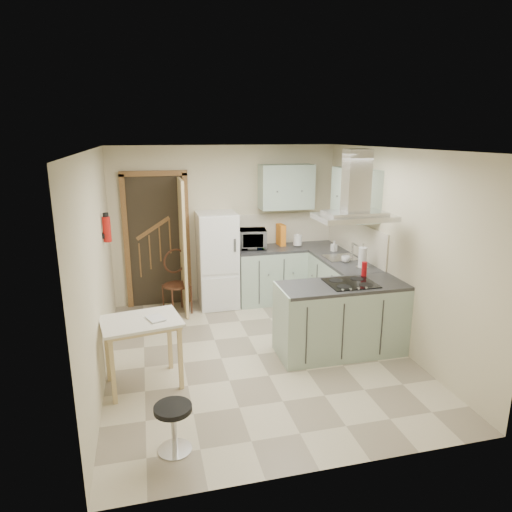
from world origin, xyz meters
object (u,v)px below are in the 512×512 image
object	(u,v)px
peninsula	(341,319)
extractor_hood	(354,217)
bentwood_chair	(177,285)
drop_leaf_table	(143,353)
microwave	(249,239)
stool	(174,428)
fridge	(217,260)

from	to	relation	value
peninsula	extractor_hood	xyz separation A→B (m)	(0.10, 0.00, 1.27)
bentwood_chair	peninsula	bearing A→B (deg)	-67.20
drop_leaf_table	microwave	distance (m)	2.88
extractor_hood	drop_leaf_table	xyz separation A→B (m)	(-2.50, -0.21, -1.34)
extractor_hood	stool	world-z (taller)	extractor_hood
fridge	peninsula	distance (m)	2.35
microwave	fridge	bearing A→B (deg)	-165.58
bentwood_chair	microwave	bearing A→B (deg)	-12.53
extractor_hood	stool	bearing A→B (deg)	-148.61
peninsula	extractor_hood	world-z (taller)	extractor_hood
extractor_hood	microwave	bearing A→B (deg)	111.73
extractor_hood	bentwood_chair	distance (m)	2.97
peninsula	microwave	distance (m)	2.23
stool	microwave	xyz separation A→B (m)	(1.45, 3.41, 0.83)
fridge	microwave	bearing A→B (deg)	5.61
extractor_hood	microwave	size ratio (longest dim) A/B	1.64
fridge	drop_leaf_table	size ratio (longest dim) A/B	1.84
peninsula	stool	xyz separation A→B (m)	(-2.16, -1.38, -0.23)
bentwood_chair	stool	size ratio (longest dim) A/B	2.03
drop_leaf_table	microwave	world-z (taller)	microwave
bentwood_chair	drop_leaf_table	bearing A→B (deg)	-127.77
extractor_hood	bentwood_chair	xyz separation A→B (m)	(-1.99, 1.80, -1.28)
peninsula	extractor_hood	size ratio (longest dim) A/B	1.72
drop_leaf_table	bentwood_chair	bearing A→B (deg)	65.80
drop_leaf_table	bentwood_chair	xyz separation A→B (m)	(0.51, 2.01, 0.06)
extractor_hood	fridge	bearing A→B (deg)	123.79
extractor_hood	microwave	xyz separation A→B (m)	(-0.81, 2.03, -0.67)
peninsula	fridge	bearing A→B (deg)	121.74
stool	extractor_hood	bearing A→B (deg)	31.39
fridge	extractor_hood	bearing A→B (deg)	-56.21
extractor_hood	bentwood_chair	world-z (taller)	extractor_hood
peninsula	microwave	size ratio (longest dim) A/B	2.83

